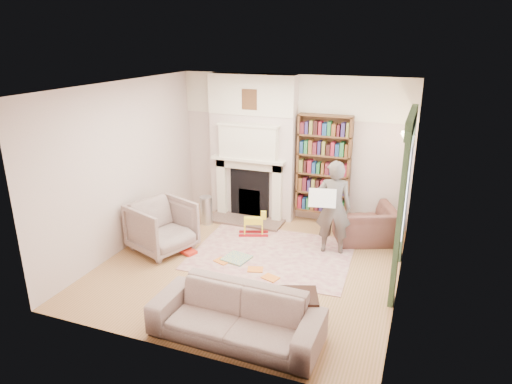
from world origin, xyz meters
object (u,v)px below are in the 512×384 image
at_px(armchair_reading, 364,224).
at_px(paraffin_heater, 206,210).
at_px(rocking_horse, 254,223).
at_px(man_reading, 333,207).
at_px(coffee_table, 289,310).
at_px(sofa, 236,316).
at_px(bookcase, 324,165).
at_px(armchair_left, 162,227).

distance_m(armchair_reading, paraffin_heater, 2.99).
height_order(paraffin_heater, rocking_horse, paraffin_heater).
height_order(armchair_reading, paraffin_heater, armchair_reading).
relative_size(man_reading, coffee_table, 2.28).
distance_m(sofa, rocking_horse, 2.99).
relative_size(bookcase, armchair_reading, 1.84).
bearing_deg(armchair_reading, bookcase, -56.31).
bearing_deg(armchair_left, bookcase, -25.63).
relative_size(armchair_left, paraffin_heater, 1.71).
height_order(sofa, coffee_table, sofa).
bearing_deg(paraffin_heater, armchair_reading, 4.70).
bearing_deg(sofa, coffee_table, 41.67).
bearing_deg(rocking_horse, sofa, -92.97).
bearing_deg(man_reading, bookcase, -80.33).
distance_m(coffee_table, rocking_horse, 2.79).
relative_size(armchair_reading, armchair_left, 1.07).
distance_m(armchair_left, man_reading, 2.88).
xyz_separation_m(bookcase, armchair_left, (-2.24, -2.14, -0.75)).
distance_m(armchair_reading, armchair_left, 3.51).
xyz_separation_m(armchair_reading, coffee_table, (-0.51, -2.86, -0.10)).
xyz_separation_m(sofa, man_reading, (0.59, 2.71, 0.50)).
relative_size(bookcase, sofa, 0.90).
distance_m(bookcase, sofa, 4.00).
xyz_separation_m(man_reading, rocking_horse, (-1.47, 0.15, -0.56)).
relative_size(sofa, paraffin_heater, 3.76).
bearing_deg(man_reading, armchair_reading, -138.08).
bearing_deg(armchair_left, paraffin_heater, 13.31).
xyz_separation_m(bookcase, armchair_reading, (0.91, -0.59, -0.85)).
distance_m(paraffin_heater, rocking_horse, 1.08).
xyz_separation_m(bookcase, coffee_table, (0.39, -3.46, -0.95)).
xyz_separation_m(armchair_reading, sofa, (-1.04, -3.31, -0.02)).
relative_size(bookcase, man_reading, 1.16).
bearing_deg(sofa, rocking_horse, 108.32).
distance_m(man_reading, coffee_table, 2.33).
bearing_deg(armchair_reading, rocking_horse, -9.85).
xyz_separation_m(armchair_reading, paraffin_heater, (-2.98, -0.24, -0.05)).
height_order(bookcase, coffee_table, bookcase).
relative_size(bookcase, armchair_left, 1.97).
bearing_deg(armchair_left, man_reading, -49.98).
relative_size(paraffin_heater, rocking_horse, 1.03).
xyz_separation_m(armchair_left, rocking_horse, (1.23, 1.10, -0.19)).
distance_m(bookcase, paraffin_heater, 2.41).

